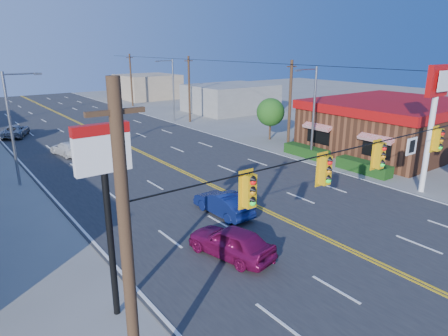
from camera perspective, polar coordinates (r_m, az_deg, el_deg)
ground at (r=20.09m, az=21.53°, el=-12.87°), size 160.00×160.00×0.00m
road at (r=33.89m, az=-8.05°, el=0.45°), size 20.00×120.00×0.06m
signal_span at (r=18.16m, az=22.99°, el=0.55°), size 24.32×0.34×9.00m
kfc at (r=41.51m, az=22.79°, el=5.68°), size 16.30×12.40×4.70m
kfc_pylon at (r=29.47m, az=27.85°, el=8.14°), size 2.20×0.36×8.50m
pizza_hut_sign at (r=14.09m, az=-16.61°, el=-2.05°), size 1.90×0.30×6.85m
streetlight_se at (r=34.98m, az=12.51°, el=8.27°), size 2.55×0.25×8.00m
streetlight_ne at (r=53.72m, az=-7.44°, el=11.47°), size 2.55×0.25×8.00m
streetlight_sw at (r=31.40m, az=-27.86°, el=5.73°), size 2.55×0.25×8.00m
utility_pole_near at (r=38.72m, az=9.38°, el=8.79°), size 0.28×0.28×8.40m
utility_pole_mid at (r=52.75m, az=-4.99°, el=11.10°), size 0.28×0.28×8.40m
utility_pole_far at (r=68.65m, az=-13.12°, el=12.10°), size 0.28×0.28×8.40m
tree_kfc_rear at (r=42.63m, az=6.66°, el=7.92°), size 2.94×2.94×4.41m
bld_east_mid at (r=61.81m, az=0.92°, el=9.98°), size 12.00×10.00×4.00m
bld_east_far at (r=78.91m, az=-10.85°, el=11.37°), size 10.00×10.00×4.40m
car_magenta at (r=19.11m, az=1.00°, el=-10.61°), size 2.73×4.71×1.51m
car_blue at (r=23.59m, az=-0.10°, el=-5.19°), size 1.60×4.25×1.39m
car_white at (r=39.11m, az=-21.45°, el=2.55°), size 2.48×4.51×1.24m
car_silver at (r=49.55m, az=-27.65°, el=4.69°), size 3.87×5.21×1.31m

